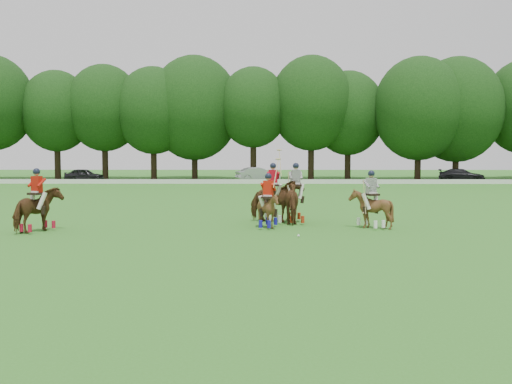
{
  "coord_description": "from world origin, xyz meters",
  "views": [
    {
      "loc": [
        1.08,
        -17.69,
        2.83
      ],
      "look_at": [
        0.81,
        4.2,
        1.4
      ],
      "focal_mm": 40.0,
      "sensor_mm": 36.0,
      "label": 1
    }
  ],
  "objects_px": {
    "car_mid": "(258,174)",
    "polo_ball": "(299,236)",
    "polo_red_a": "(37,209)",
    "car_left": "(84,175)",
    "polo_red_b": "(273,201)",
    "car_right": "(462,175)",
    "polo_red_c": "(268,209)",
    "polo_stripe_a": "(296,201)",
    "polo_stripe_b": "(371,208)"
  },
  "relations": [
    {
      "from": "car_right",
      "to": "polo_ball",
      "type": "height_order",
      "value": "car_right"
    },
    {
      "from": "polo_red_a",
      "to": "polo_red_b",
      "type": "height_order",
      "value": "polo_red_b"
    },
    {
      "from": "polo_stripe_a",
      "to": "polo_red_a",
      "type": "bearing_deg",
      "value": -163.22
    },
    {
      "from": "polo_red_a",
      "to": "polo_stripe_a",
      "type": "distance_m",
      "value": 10.06
    },
    {
      "from": "car_left",
      "to": "polo_red_c",
      "type": "height_order",
      "value": "polo_red_c"
    },
    {
      "from": "car_left",
      "to": "car_mid",
      "type": "height_order",
      "value": "car_mid"
    },
    {
      "from": "car_left",
      "to": "car_mid",
      "type": "xyz_separation_m",
      "value": [
        18.45,
        0.0,
        0.06
      ]
    },
    {
      "from": "car_right",
      "to": "car_mid",
      "type": "bearing_deg",
      "value": 106.61
    },
    {
      "from": "car_left",
      "to": "polo_red_b",
      "type": "bearing_deg",
      "value": -148.06
    },
    {
      "from": "car_left",
      "to": "polo_stripe_a",
      "type": "distance_m",
      "value": 41.88
    },
    {
      "from": "polo_red_b",
      "to": "polo_ball",
      "type": "bearing_deg",
      "value": -79.24
    },
    {
      "from": "polo_red_b",
      "to": "polo_red_c",
      "type": "bearing_deg",
      "value": -96.43
    },
    {
      "from": "car_mid",
      "to": "polo_red_c",
      "type": "relative_size",
      "value": 1.73
    },
    {
      "from": "car_left",
      "to": "car_mid",
      "type": "relative_size",
      "value": 0.88
    },
    {
      "from": "polo_red_a",
      "to": "polo_ball",
      "type": "xyz_separation_m",
      "value": [
        9.5,
        -1.18,
        -0.8
      ]
    },
    {
      "from": "car_left",
      "to": "polo_red_b",
      "type": "xyz_separation_m",
      "value": [
        19.4,
        -36.44,
        0.22
      ]
    },
    {
      "from": "car_mid",
      "to": "polo_red_c",
      "type": "distance_m",
      "value": 38.34
    },
    {
      "from": "polo_stripe_b",
      "to": "polo_red_a",
      "type": "bearing_deg",
      "value": -174.49
    },
    {
      "from": "car_right",
      "to": "polo_stripe_a",
      "type": "relative_size",
      "value": 1.89
    },
    {
      "from": "car_right",
      "to": "polo_red_c",
      "type": "distance_m",
      "value": 43.58
    },
    {
      "from": "polo_red_b",
      "to": "polo_ball",
      "type": "distance_m",
      "value": 4.42
    },
    {
      "from": "polo_red_c",
      "to": "polo_stripe_b",
      "type": "relative_size",
      "value": 1.19
    },
    {
      "from": "polo_red_b",
      "to": "polo_stripe_a",
      "type": "relative_size",
      "value": 1.21
    },
    {
      "from": "car_right",
      "to": "polo_stripe_b",
      "type": "distance_m",
      "value": 41.83
    },
    {
      "from": "car_mid",
      "to": "polo_ball",
      "type": "bearing_deg",
      "value": 163.35
    },
    {
      "from": "polo_red_c",
      "to": "polo_stripe_b",
      "type": "distance_m",
      "value": 3.95
    },
    {
      "from": "polo_red_a",
      "to": "polo_red_b",
      "type": "xyz_separation_m",
      "value": [
        8.69,
        3.08,
        0.07
      ]
    },
    {
      "from": "car_mid",
      "to": "polo_stripe_b",
      "type": "xyz_separation_m",
      "value": [
        4.69,
        -38.32,
        0.04
      ]
    },
    {
      "from": "polo_stripe_b",
      "to": "polo_ball",
      "type": "relative_size",
      "value": 24.77
    },
    {
      "from": "polo_stripe_b",
      "to": "polo_ball",
      "type": "xyz_separation_m",
      "value": [
        -2.93,
        -2.38,
        -0.75
      ]
    },
    {
      "from": "polo_red_a",
      "to": "polo_ball",
      "type": "height_order",
      "value": "polo_red_a"
    },
    {
      "from": "polo_red_b",
      "to": "polo_red_c",
      "type": "height_order",
      "value": "polo_red_b"
    },
    {
      "from": "car_mid",
      "to": "polo_ball",
      "type": "relative_size",
      "value": 51.03
    },
    {
      "from": "car_right",
      "to": "polo_red_b",
      "type": "xyz_separation_m",
      "value": [
        -20.51,
        -36.44,
        0.23
      ]
    },
    {
      "from": "polo_red_a",
      "to": "polo_stripe_b",
      "type": "distance_m",
      "value": 12.48
    },
    {
      "from": "car_left",
      "to": "polo_red_a",
      "type": "height_order",
      "value": "polo_red_a"
    },
    {
      "from": "polo_stripe_a",
      "to": "polo_red_c",
      "type": "bearing_deg",
      "value": -123.84
    },
    {
      "from": "polo_red_a",
      "to": "polo_stripe_b",
      "type": "xyz_separation_m",
      "value": [
        12.43,
        1.2,
        -0.05
      ]
    },
    {
      "from": "polo_red_b",
      "to": "car_mid",
      "type": "bearing_deg",
      "value": 91.5
    },
    {
      "from": "polo_red_b",
      "to": "polo_stripe_a",
      "type": "bearing_deg",
      "value": -10.33
    },
    {
      "from": "polo_stripe_a",
      "to": "polo_ball",
      "type": "height_order",
      "value": "polo_stripe_a"
    },
    {
      "from": "polo_red_c",
      "to": "polo_ball",
      "type": "xyz_separation_m",
      "value": [
        1.02,
        -2.36,
        -0.7
      ]
    },
    {
      "from": "polo_red_c",
      "to": "polo_red_a",
      "type": "bearing_deg",
      "value": -172.06
    },
    {
      "from": "car_left",
      "to": "polo_red_b",
      "type": "relative_size",
      "value": 1.34
    },
    {
      "from": "polo_red_a",
      "to": "car_right",
      "type": "bearing_deg",
      "value": 53.54
    },
    {
      "from": "polo_red_c",
      "to": "polo_ball",
      "type": "distance_m",
      "value": 2.67
    },
    {
      "from": "car_left",
      "to": "polo_ball",
      "type": "xyz_separation_m",
      "value": [
        20.21,
        -40.7,
        -0.65
      ]
    },
    {
      "from": "car_right",
      "to": "polo_red_c",
      "type": "xyz_separation_m",
      "value": [
        -20.73,
        -38.33,
        0.06
      ]
    },
    {
      "from": "car_mid",
      "to": "polo_ball",
      "type": "distance_m",
      "value": 40.74
    },
    {
      "from": "polo_ball",
      "to": "car_right",
      "type": "bearing_deg",
      "value": 64.17
    }
  ]
}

